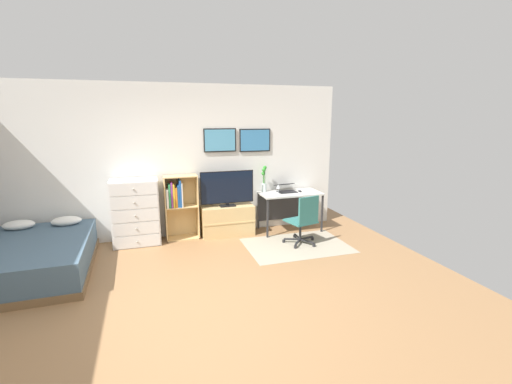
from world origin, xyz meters
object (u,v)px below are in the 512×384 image
(tv_stand, at_px, (228,220))
(office_chair, at_px, (304,219))
(bed, at_px, (33,258))
(desk, at_px, (288,199))
(laptop, at_px, (286,188))
(television, at_px, (227,189))
(bamboo_vase, at_px, (264,180))
(dresser, at_px, (136,212))
(computer_mouse, at_px, (300,191))
(bookshelf, at_px, (178,202))
(wine_glass, at_px, (278,187))

(tv_stand, relative_size, office_chair, 1.10)
(bed, height_order, tv_stand, bed)
(desk, xyz_separation_m, laptop, (-0.05, 0.04, 0.20))
(television, bearing_deg, bamboo_vase, 10.45)
(bed, height_order, desk, desk)
(tv_stand, distance_m, desk, 1.23)
(dresser, height_order, laptop, dresser)
(bed, xyz_separation_m, tv_stand, (2.93, 0.80, 0.04))
(computer_mouse, bearing_deg, laptop, 154.82)
(desk, distance_m, laptop, 0.20)
(office_chair, relative_size, laptop, 2.22)
(bed, height_order, bamboo_vase, bamboo_vase)
(dresser, distance_m, laptop, 2.74)
(desk, xyz_separation_m, computer_mouse, (0.20, -0.08, 0.15))
(television, bearing_deg, dresser, 179.73)
(desk, bearing_deg, laptop, 140.69)
(bookshelf, distance_m, television, 0.89)
(computer_mouse, bearing_deg, office_chair, -109.05)
(dresser, relative_size, laptop, 2.89)
(bed, bearing_deg, laptop, 10.05)
(dresser, xyz_separation_m, wine_glass, (2.51, -0.14, 0.31))
(wine_glass, bearing_deg, tv_stand, 170.58)
(desk, relative_size, office_chair, 1.33)
(bookshelf, relative_size, laptop, 2.94)
(television, relative_size, office_chair, 1.12)
(laptop, bearing_deg, television, 179.37)
(tv_stand, height_order, computer_mouse, computer_mouse)
(bed, distance_m, laptop, 4.20)
(bamboo_vase, bearing_deg, dresser, -176.81)
(bookshelf, xyz_separation_m, office_chair, (1.98, -0.94, -0.22))
(computer_mouse, relative_size, bamboo_vase, 0.21)
(bookshelf, bearing_deg, bed, -157.53)
(tv_stand, distance_m, television, 0.60)
(laptop, bearing_deg, computer_mouse, -27.72)
(desk, height_order, office_chair, office_chair)
(computer_mouse, distance_m, wine_glass, 0.48)
(television, bearing_deg, office_chair, -37.89)
(computer_mouse, bearing_deg, bookshelf, 176.14)
(television, distance_m, laptop, 1.15)
(bed, xyz_separation_m, bamboo_vase, (3.68, 0.92, 0.73))
(bookshelf, xyz_separation_m, television, (0.86, -0.08, 0.20))
(television, height_order, office_chair, television)
(bamboo_vase, bearing_deg, bookshelf, -177.81)
(desk, bearing_deg, tv_stand, 178.98)
(laptop, bearing_deg, bookshelf, 176.39)
(dresser, relative_size, computer_mouse, 10.79)
(bed, xyz_separation_m, bookshelf, (2.07, 0.86, 0.44))
(desk, bearing_deg, wine_glass, -153.21)
(computer_mouse, bearing_deg, television, 176.85)
(dresser, distance_m, bamboo_vase, 2.36)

